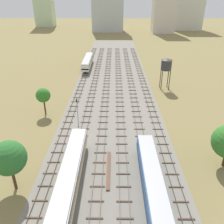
% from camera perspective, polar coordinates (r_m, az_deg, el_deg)
% --- Properties ---
extents(ground_plane, '(480.00, 480.00, 0.00)m').
position_cam_1_polar(ground_plane, '(76.11, 0.14, 5.40)').
color(ground_plane, olive).
extents(ballast_bed, '(25.21, 176.00, 0.01)m').
position_cam_1_polar(ballast_bed, '(76.10, 0.14, 5.40)').
color(ballast_bed, gray).
rests_on(ballast_bed, ground).
extents(track_far_left, '(2.40, 126.00, 0.29)m').
position_cam_1_polar(track_far_left, '(77.79, -7.73, 5.75)').
color(track_far_left, '#47382D').
rests_on(track_far_left, ground).
extents(track_left, '(2.40, 126.00, 0.29)m').
position_cam_1_polar(track_left, '(77.29, -4.60, 5.77)').
color(track_left, '#47382D').
rests_on(track_left, ground).
extents(track_centre_left, '(2.40, 126.00, 0.29)m').
position_cam_1_polar(track_centre_left, '(77.03, -1.44, 5.77)').
color(track_centre_left, '#47382D').
rests_on(track_centre_left, ground).
extents(track_centre, '(2.40, 126.00, 0.29)m').
position_cam_1_polar(track_centre, '(77.00, 1.74, 5.76)').
color(track_centre, '#47382D').
rests_on(track_centre, ground).
extents(track_centre_right, '(2.40, 126.00, 0.29)m').
position_cam_1_polar(track_centre_right, '(77.21, 4.90, 5.73)').
color(track_centre_right, '#47382D').
rests_on(track_centre_right, ground).
extents(track_right, '(2.40, 126.00, 0.29)m').
position_cam_1_polar(track_right, '(77.64, 8.04, 5.68)').
color(track_right, '#47382D').
rests_on(track_right, ground).
extents(diesel_railcar_centre_right_nearest, '(2.96, 20.50, 3.80)m').
position_cam_1_polar(diesel_railcar_centre_right_nearest, '(37.81, 9.67, -15.71)').
color(diesel_railcar_centre_right_nearest, '#194C8C').
rests_on(diesel_railcar_centre_right_nearest, ground).
extents(passenger_coach_left_near, '(2.96, 22.00, 3.80)m').
position_cam_1_polar(passenger_coach_left_near, '(38.88, -10.09, -14.30)').
color(passenger_coach_left_near, white).
rests_on(passenger_coach_left_near, ground).
extents(diesel_railcar_far_left_mid, '(2.96, 20.50, 3.80)m').
position_cam_1_polar(diesel_railcar_far_left_mid, '(99.94, -5.97, 12.12)').
color(diesel_railcar_far_left_mid, white).
rests_on(diesel_railcar_far_left_mid, ground).
extents(water_tower, '(3.44, 3.44, 9.98)m').
position_cam_1_polar(water_tower, '(76.55, 13.09, 11.14)').
color(water_tower, '#2D2826').
rests_on(water_tower, ground).
extents(signal_post_nearest, '(0.28, 0.47, 5.49)m').
position_cam_1_polar(signal_post_nearest, '(57.51, -8.49, 1.43)').
color(signal_post_nearest, gray).
rests_on(signal_post_nearest, ground).
extents(lineside_tree_0, '(3.61, 3.61, 7.15)m').
position_cam_1_polar(lineside_tree_0, '(60.71, -16.40, 3.89)').
color(lineside_tree_0, '#4C331E').
rests_on(lineside_tree_0, ground).
extents(lineside_tree_1, '(5.32, 5.32, 8.75)m').
position_cam_1_polar(lineside_tree_1, '(38.73, -23.79, -10.21)').
color(lineside_tree_1, '#4C331E').
rests_on(lineside_tree_1, ground).
extents(skyline_tower_1, '(24.40, 15.57, 42.84)m').
position_cam_1_polar(skyline_tower_1, '(200.89, -1.07, 25.11)').
color(skyline_tower_1, '#B5BFBD').
rests_on(skyline_tower_1, ground).
extents(skyline_tower_2, '(15.94, 14.18, 38.57)m').
position_cam_1_polar(skyline_tower_2, '(196.62, 12.53, 23.89)').
color(skyline_tower_2, beige).
rests_on(skyline_tower_2, ground).
extents(skyline_tower_3, '(24.10, 17.10, 39.97)m').
position_cam_1_polar(skyline_tower_3, '(220.20, 17.91, 23.75)').
color(skyline_tower_3, silver).
rests_on(skyline_tower_3, ground).
extents(spare_rail_bundle, '(0.60, 10.00, 0.24)m').
position_cam_1_polar(spare_rail_bundle, '(42.75, -0.85, -13.73)').
color(spare_rail_bundle, brown).
rests_on(spare_rail_bundle, ground).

